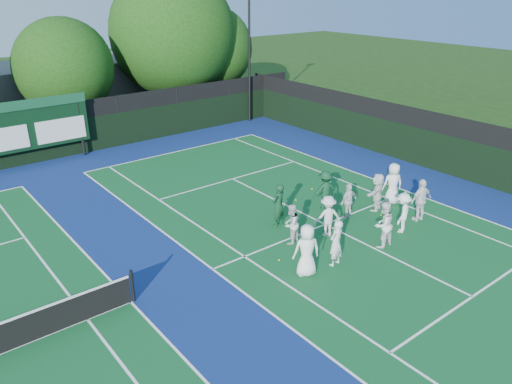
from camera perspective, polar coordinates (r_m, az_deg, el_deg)
ground at (r=19.87m, az=9.98°, el=-4.71°), size 120.00×120.00×0.00m
court_apron at (r=17.12m, az=-6.43°, el=-9.35°), size 34.00×32.00×0.01m
near_court at (r=20.45m, az=7.91°, el=-3.68°), size 11.05×23.85×0.01m
back_fence at (r=29.46m, az=-22.50°, el=5.99°), size 34.00×0.08×3.00m
divider_fence_right at (r=26.80m, az=21.66°, el=4.53°), size 0.08×32.00×3.00m
scoreboard at (r=28.62m, az=-24.43°, el=6.96°), size 6.00×0.21×3.55m
clubhouse at (r=37.90m, az=-20.51°, el=10.80°), size 18.00×6.00×4.00m
light_pole_right at (r=34.38m, az=-0.78°, el=18.34°), size 1.20×0.30×10.12m
tree_c at (r=32.95m, az=-20.84°, el=12.95°), size 5.84×5.84×7.24m
tree_d at (r=35.77m, az=-9.34°, el=17.19°), size 8.42×8.42×10.07m
tree_e at (r=37.50m, az=-4.98°, el=15.88°), size 5.89×5.89×7.59m
tennis_ball_0 at (r=17.78m, az=2.66°, el=-7.77°), size 0.07×0.07×0.07m
tennis_ball_1 at (r=23.74m, az=6.42°, el=0.37°), size 0.07×0.07×0.07m
tennis_ball_2 at (r=21.59m, az=14.11°, el=-2.62°), size 0.07×0.07×0.07m
tennis_ball_4 at (r=22.47m, az=4.58°, el=-0.92°), size 0.07×0.07×0.07m
tennis_ball_5 at (r=20.38m, az=14.78°, el=-4.30°), size 0.07×0.07×0.07m
player_front_0 at (r=16.65m, az=5.80°, el=-6.64°), size 1.07×0.91×1.85m
player_front_1 at (r=17.36m, az=9.12°, el=-5.77°), size 0.67×0.49×1.71m
player_front_2 at (r=18.88m, az=14.33°, el=-3.63°), size 0.87×0.68×1.78m
player_front_3 at (r=20.20m, az=16.40°, el=-2.28°), size 1.20×0.98×1.62m
player_front_4 at (r=21.35m, az=18.33°, el=-0.88°), size 1.11×0.60×1.80m
player_back_0 at (r=18.62m, az=4.01°, el=-3.67°), size 0.91×0.81×1.56m
player_back_1 at (r=19.26m, az=8.19°, el=-2.75°), size 1.22×0.98×1.66m
player_back_2 at (r=20.86m, az=10.52°, el=-1.03°), size 0.91×0.41×1.53m
player_back_3 at (r=21.86m, az=13.70°, el=0.03°), size 1.61×1.03×1.66m
player_back_4 at (r=22.60m, az=15.35°, el=0.92°), size 1.08×0.92×1.87m
coach_left at (r=19.83m, az=2.59°, el=-1.53°), size 0.73×0.56×1.79m
coach_right at (r=21.56m, az=7.90°, el=0.24°), size 1.23×0.91×1.71m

